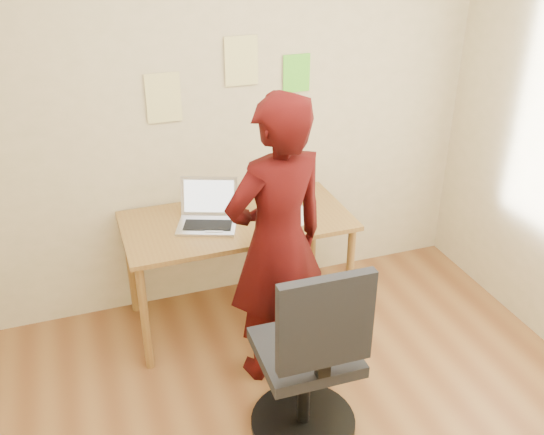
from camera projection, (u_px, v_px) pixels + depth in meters
name	position (u px, v px, depth m)	size (l,w,h in m)	color
room	(337.00, 237.00, 2.31)	(3.58, 3.58, 2.78)	brown
desk	(237.00, 231.00, 3.78)	(1.40, 0.70, 0.74)	olive
laptop	(208.00, 215.00, 3.68)	(0.44, 0.42, 0.25)	silver
paper_sheet	(292.00, 215.00, 3.79)	(0.21, 0.31, 0.00)	white
phone	(281.00, 228.00, 3.63)	(0.10, 0.14, 0.01)	black
wall_note_left	(164.00, 98.00, 3.62)	(0.21, 0.00, 0.30)	#E8DF8B
wall_note_mid	(241.00, 61.00, 3.68)	(0.21, 0.00, 0.30)	#E8DF8B
wall_note_right	(297.00, 73.00, 3.83)	(0.18, 0.00, 0.24)	#60DD31
office_chair	(310.00, 366.00, 2.98)	(0.56, 0.56, 1.07)	black
person	(277.00, 244.00, 3.27)	(0.62, 0.41, 1.69)	#340707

